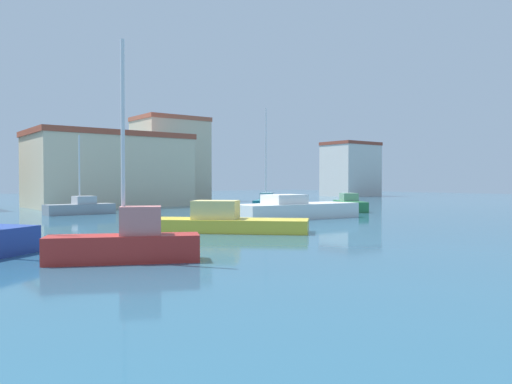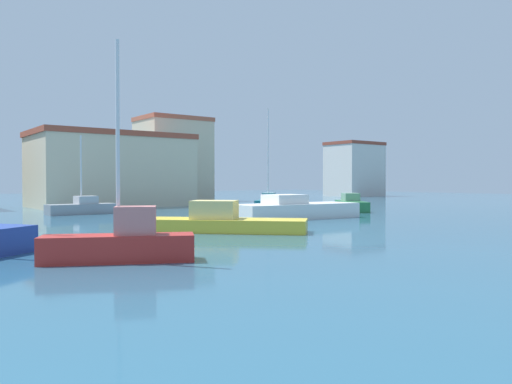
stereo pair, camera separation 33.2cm
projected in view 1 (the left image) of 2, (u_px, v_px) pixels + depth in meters
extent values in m
plane|color=#285670|center=(171.00, 226.00, 27.16)|extent=(160.00, 160.00, 0.00)
cube|color=#1E707A|center=(266.00, 203.00, 48.21)|extent=(5.19, 4.87, 0.62)
cube|color=#6B9CA2|center=(267.00, 196.00, 48.73)|extent=(1.98, 1.93, 0.65)
cylinder|color=silver|center=(266.00, 154.00, 48.11)|extent=(0.12, 0.12, 8.72)
cube|color=white|center=(296.00, 211.00, 32.38)|extent=(8.59, 3.50, 0.97)
cube|color=silver|center=(284.00, 199.00, 31.87)|extent=(2.47, 2.23, 0.59)
cube|color=gray|center=(80.00, 209.00, 36.44)|extent=(4.87, 1.76, 0.74)
cube|color=#ADB0B5|center=(84.00, 200.00, 36.64)|extent=(1.47, 1.33, 0.57)
cylinder|color=silver|center=(79.00, 170.00, 36.38)|extent=(0.12, 0.12, 4.99)
cube|color=gold|center=(227.00, 225.00, 23.79)|extent=(6.84, 6.88, 0.62)
cube|color=#DFCD77|center=(216.00, 210.00, 23.85)|extent=(2.56, 2.56, 0.87)
cube|color=#B22823|center=(123.00, 249.00, 15.01)|extent=(4.50, 3.04, 0.81)
cube|color=#C4716E|center=(141.00, 221.00, 15.08)|extent=(1.45, 1.30, 0.85)
cylinder|color=silver|center=(123.00, 137.00, 14.93)|extent=(0.12, 0.12, 5.81)
cube|color=#28703D|center=(350.00, 206.00, 40.39)|extent=(4.39, 5.30, 0.81)
cube|color=gray|center=(349.00, 197.00, 40.73)|extent=(1.98, 2.13, 0.63)
cube|color=beige|center=(109.00, 172.00, 47.73)|extent=(13.98, 8.33, 6.44)
cube|color=#9E4733|center=(108.00, 136.00, 47.65)|extent=(14.26, 8.50, 0.50)
cube|color=beige|center=(170.00, 161.00, 60.43)|extent=(7.81, 6.19, 9.52)
cube|color=#B25B42|center=(170.00, 120.00, 60.32)|extent=(7.97, 6.31, 0.50)
cube|color=beige|center=(351.00, 171.00, 80.05)|extent=(7.86, 6.13, 8.04)
cube|color=brown|center=(351.00, 144.00, 79.96)|extent=(8.01, 6.25, 0.50)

